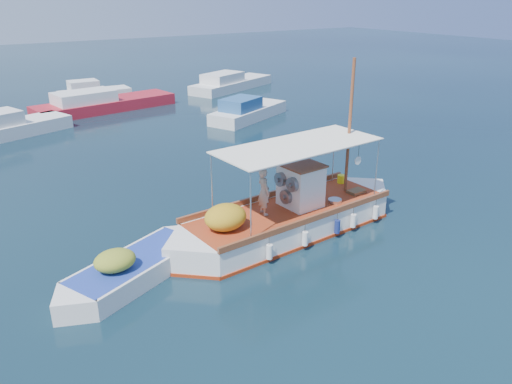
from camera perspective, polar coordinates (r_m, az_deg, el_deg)
ground at (r=19.21m, az=2.83°, el=-3.51°), size 160.00×160.00×0.00m
fishing_caique at (r=18.27m, az=3.67°, el=-3.04°), size 10.26×3.22×6.27m
dinghy at (r=15.96m, az=-13.73°, el=-8.63°), size 5.52×3.22×1.46m
bg_boat_nw at (r=34.20m, az=-26.28°, el=6.59°), size 7.03×4.33×1.80m
bg_boat_n at (r=39.03m, az=-17.28°, el=9.54°), size 10.62×4.18×1.80m
bg_boat_ne at (r=34.84m, az=-1.03°, el=9.11°), size 6.95×4.68×1.80m
bg_boat_e at (r=45.86m, az=-2.99°, el=12.22°), size 9.39×5.85×1.80m
bg_boat_far_n at (r=43.50m, az=-18.16°, el=10.64°), size 5.63×2.17×1.80m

